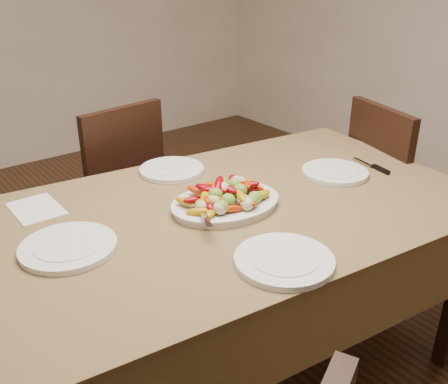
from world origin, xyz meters
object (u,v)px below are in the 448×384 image
at_px(dining_table, 224,297).
at_px(plate_left, 68,247).
at_px(plate_near, 284,261).
at_px(chair_far, 107,192).
at_px(chair_right, 403,197).
at_px(plate_far, 172,170).
at_px(plate_right, 335,172).
at_px(serving_platter, 226,205).

distance_m(dining_table, plate_left, 0.66).
height_order(dining_table, plate_near, plate_near).
height_order(chair_far, plate_left, chair_far).
xyz_separation_m(chair_right, plate_far, (-1.08, 0.40, 0.29)).
relative_size(plate_left, plate_near, 1.00).
bearing_deg(plate_right, serving_platter, 175.80).
bearing_deg(chair_far, plate_left, 51.78).
relative_size(dining_table, serving_platter, 4.82).
xyz_separation_m(serving_platter, plate_left, (-0.54, 0.07, -0.00)).
bearing_deg(chair_far, plate_far, 87.07).
relative_size(chair_right, plate_right, 3.63).
bearing_deg(plate_far, serving_platter, -94.41).
relative_size(chair_far, plate_left, 3.33).
height_order(chair_right, serving_platter, chair_right).
distance_m(dining_table, plate_far, 0.55).
bearing_deg(serving_platter, chair_right, -0.63).
height_order(plate_left, plate_near, same).
bearing_deg(chair_far, serving_platter, 83.53).
relative_size(chair_right, plate_near, 3.33).
relative_size(dining_table, plate_left, 6.45).
bearing_deg(serving_platter, chair_far, 90.68).
height_order(chair_right, plate_far, chair_right).
bearing_deg(chair_far, dining_table, 83.16).
relative_size(chair_right, plate_far, 3.65).
bearing_deg(plate_near, chair_far, 86.71).
height_order(serving_platter, plate_left, serving_platter).
bearing_deg(chair_right, chair_far, 66.03).
distance_m(plate_right, plate_near, 0.70).
xyz_separation_m(chair_far, chair_right, (1.12, -0.96, 0.00)).
bearing_deg(plate_left, serving_platter, -7.78).
height_order(dining_table, chair_right, chair_right).
height_order(chair_right, plate_right, chair_right).
xyz_separation_m(plate_left, plate_near, (0.45, -0.45, 0.00)).
relative_size(plate_right, plate_far, 1.01).
xyz_separation_m(serving_platter, plate_near, (-0.09, -0.38, -0.00)).
distance_m(chair_right, plate_left, 1.68).
relative_size(plate_left, plate_right, 1.09).
bearing_deg(plate_left, plate_near, -44.86).
xyz_separation_m(dining_table, chair_right, (1.12, -0.01, 0.10)).
relative_size(serving_platter, plate_left, 1.34).
bearing_deg(plate_left, dining_table, -7.69).
distance_m(serving_platter, plate_right, 0.53).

